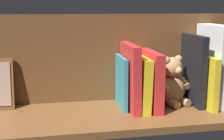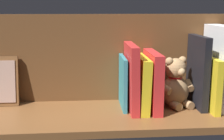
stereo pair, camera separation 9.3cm
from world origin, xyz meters
TOP-DOWN VIEW (x-y plane):
  - ground_plane at (0.00, 0.00)cm, footprint 95.67×30.63cm
  - shelf_back_panel at (0.00, -13.07)cm, footprint 95.67×1.50cm
  - book_0 at (-39.77, -3.79)cm, footprint 1.67×16.25cm
  - dictionary_thick_white at (-35.73, -2.82)cm, footprint 5.12×17.99cm
  - book_1 at (-31.53, -2.17)cm, footprint 1.98×19.49cm
  - book_2 at (-28.78, -3.85)cm, footprint 2.23×16.13cm
  - teddy_bear at (-21.56, -4.14)cm, footprint 12.78×12.71cm
  - book_3 at (-13.42, -2.53)cm, footprint 3.07×18.77cm
  - book_4 at (-9.83, -2.71)cm, footprint 3.33×18.42cm
  - book_5 at (-6.49, -2.62)cm, footprint 2.91×18.59cm
  - book_6 at (-3.97, -4.62)cm, footprint 1.20×14.60cm

SIDE VIEW (x-z plane):
  - ground_plane at x=0.00cm, z-range -2.20..0.00cm
  - teddy_bear at x=-21.56cm, z-range -1.00..15.69cm
  - book_6 at x=-3.97cm, z-range 0.00..16.94cm
  - book_1 at x=-31.53cm, z-range 0.00..17.06cm
  - book_4 at x=-9.83cm, z-range -0.04..17.15cm
  - book_3 at x=-13.42cm, z-range 0.00..18.65cm
  - book_5 at x=-6.49cm, z-range -0.02..21.21cm
  - book_0 at x=-39.77cm, z-range 0.00..22.97cm
  - book_2 at x=-28.78cm, z-range 0.00..23.59cm
  - dictionary_thick_white at x=-35.73cm, z-range 0.00..26.93cm
  - shelf_back_panel at x=0.00cm, z-range 0.00..30.32cm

